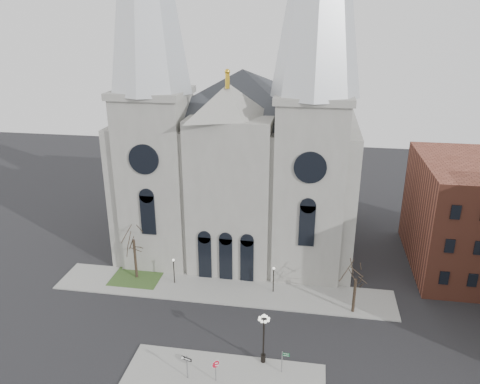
% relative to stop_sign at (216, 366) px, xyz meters
% --- Properties ---
extents(ground, '(160.00, 160.00, 0.00)m').
position_rel_stop_sign_xyz_m(ground, '(-2.39, 3.62, -1.75)').
color(ground, black).
rests_on(ground, ground).
extents(sidewalk_far, '(40.00, 6.00, 0.14)m').
position_rel_stop_sign_xyz_m(sidewalk_far, '(-2.39, 14.62, -1.68)').
color(sidewalk_far, gray).
rests_on(sidewalk_far, ground).
extents(grass_patch, '(6.00, 5.00, 0.18)m').
position_rel_stop_sign_xyz_m(grass_patch, '(-13.39, 15.62, -1.66)').
color(grass_patch, '#2D4B20').
rests_on(grass_patch, ground).
extents(cathedral, '(33.00, 26.66, 54.00)m').
position_rel_stop_sign_xyz_m(cathedral, '(-2.39, 26.48, 16.72)').
color(cathedral, gray).
rests_on(cathedral, ground).
extents(bg_building_brick, '(14.00, 18.00, 14.00)m').
position_rel_stop_sign_xyz_m(bg_building_brick, '(27.61, 25.62, 5.25)').
color(bg_building_brick, brown).
rests_on(bg_building_brick, ground).
extents(tree_left, '(3.20, 3.20, 7.50)m').
position_rel_stop_sign_xyz_m(tree_left, '(-13.39, 15.62, 3.83)').
color(tree_left, black).
rests_on(tree_left, ground).
extents(tree_right, '(3.20, 3.20, 6.00)m').
position_rel_stop_sign_xyz_m(tree_right, '(12.61, 12.62, 2.71)').
color(tree_right, black).
rests_on(tree_right, ground).
extents(ped_lamp_left, '(0.32, 0.32, 3.26)m').
position_rel_stop_sign_xyz_m(ped_lamp_left, '(-8.39, 15.12, 0.58)').
color(ped_lamp_left, black).
rests_on(ped_lamp_left, sidewalk_far).
extents(ped_lamp_right, '(0.32, 0.32, 3.26)m').
position_rel_stop_sign_xyz_m(ped_lamp_right, '(3.61, 15.12, 0.58)').
color(ped_lamp_right, black).
rests_on(ped_lamp_right, sidewalk_far).
extents(stop_sign, '(0.75, 0.33, 2.24)m').
position_rel_stop_sign_xyz_m(stop_sign, '(0.00, 0.00, 0.00)').
color(stop_sign, slate).
rests_on(stop_sign, sidewalk_near).
extents(globe_lamp, '(1.48, 1.48, 5.26)m').
position_rel_stop_sign_xyz_m(globe_lamp, '(3.85, 3.12, 1.69)').
color(globe_lamp, black).
rests_on(globe_lamp, sidewalk_near).
extents(one_way_sign, '(1.00, 0.36, 2.37)m').
position_rel_stop_sign_xyz_m(one_way_sign, '(-2.58, -0.04, -0.03)').
color(one_way_sign, slate).
rests_on(one_way_sign, sidewalk_near).
extents(street_name_sign, '(0.72, 0.09, 2.25)m').
position_rel_stop_sign_xyz_m(street_name_sign, '(5.74, 2.05, -0.29)').
color(street_name_sign, slate).
rests_on(street_name_sign, sidewalk_near).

